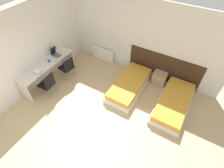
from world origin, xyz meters
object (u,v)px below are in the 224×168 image
bed_near_window (130,85)px  chair_near_laptop (67,67)px  chair_near_notebook (47,83)px  bed_near_door (174,103)px  laptop (55,54)px  nightstand (159,78)px

bed_near_window → chair_near_laptop: size_ratio=2.19×
bed_near_window → chair_near_notebook: chair_near_notebook is taller
bed_near_window → chair_near_laptop: (-2.18, -0.62, 0.33)m
bed_near_door → laptop: size_ratio=6.38×
nightstand → chair_near_laptop: 3.29m
bed_near_window → laptop: (-2.70, -0.55, 0.66)m
bed_near_door → laptop: 4.32m
bed_near_door → chair_near_laptop: bearing=-170.6°
bed_near_door → laptop: bearing=-172.5°
bed_near_window → nightstand: bearing=46.7°
nightstand → bed_near_window: bearing=-133.3°
bed_near_window → laptop: laptop is taller
chair_near_laptop → chair_near_notebook: 0.96m
nightstand → chair_near_notebook: bearing=-141.0°
nightstand → laptop: bearing=-158.4°
bed_near_door → nightstand: size_ratio=4.35×
bed_near_window → bed_near_door: bearing=0.0°
bed_near_window → bed_near_door: same height
bed_near_window → laptop: 2.83m
nightstand → laptop: 3.78m
chair_near_laptop → chair_near_notebook: size_ratio=1.00×
chair_near_notebook → laptop: 1.19m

